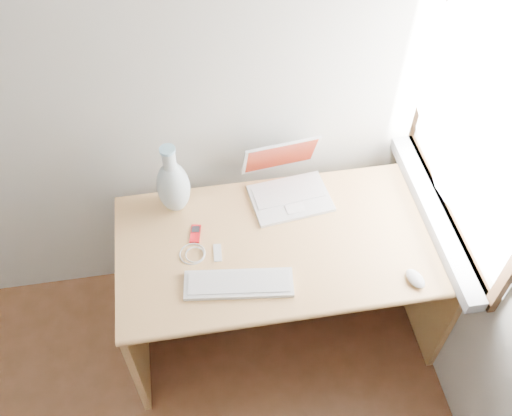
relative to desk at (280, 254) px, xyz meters
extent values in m
cube|color=silver|center=(-1.03, 0.38, 0.76)|extent=(3.50, 0.04, 2.60)
cube|color=white|center=(0.72, -0.07, 0.78)|extent=(0.01, 0.90, 1.00)
cube|color=gray|center=(0.66, -0.07, 0.25)|extent=(0.10, 0.96, 0.06)
cube|color=white|center=(0.64, -0.07, 0.81)|extent=(0.02, 0.84, 0.92)
cube|color=#DCB16B|center=(0.00, -0.09, 0.20)|extent=(1.43, 0.72, 0.03)
cube|color=#DCB16B|center=(-0.70, -0.09, -0.18)|extent=(0.03, 0.68, 0.73)
cube|color=#DCB16B|center=(0.70, -0.09, -0.18)|extent=(0.03, 0.68, 0.73)
cube|color=#DCB16B|center=(0.00, 0.26, -0.06)|extent=(1.37, 0.03, 0.49)
cube|color=white|center=(0.06, 0.13, 0.23)|extent=(0.37, 0.28, 0.02)
cube|color=white|center=(0.06, 0.13, 0.24)|extent=(0.33, 0.17, 0.00)
cube|color=white|center=(0.06, 0.25, 0.34)|extent=(0.35, 0.13, 0.22)
cube|color=maroon|center=(0.06, 0.25, 0.34)|extent=(0.33, 0.11, 0.19)
cube|color=white|center=(-0.23, -0.27, 0.23)|extent=(0.45, 0.18, 0.02)
cube|color=white|center=(-0.23, -0.27, 0.24)|extent=(0.41, 0.15, 0.00)
ellipsoid|color=white|center=(0.47, -0.37, 0.24)|extent=(0.09, 0.11, 0.03)
cube|color=#AA0B12|center=(-0.37, 0.01, 0.22)|extent=(0.06, 0.10, 0.01)
cube|color=black|center=(-0.37, 0.01, 0.23)|extent=(0.04, 0.04, 0.00)
torus|color=white|center=(-0.40, -0.10, 0.22)|extent=(0.13, 0.13, 0.01)
cube|color=white|center=(-0.29, -0.11, 0.22)|extent=(0.04, 0.09, 0.01)
ellipsoid|color=silver|center=(-0.44, 0.17, 0.35)|extent=(0.14, 0.14, 0.27)
cylinder|color=silver|center=(-0.44, 0.17, 0.52)|extent=(0.06, 0.06, 0.11)
cylinder|color=#92CDEA|center=(-0.44, 0.17, 0.58)|extent=(0.07, 0.07, 0.01)
camera|label=1|loc=(-0.35, -1.49, 2.16)|focal=40.00mm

